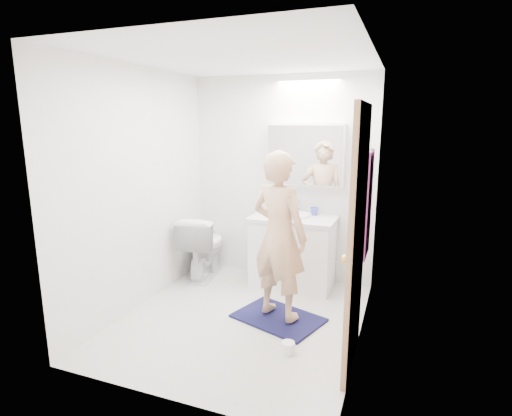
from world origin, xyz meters
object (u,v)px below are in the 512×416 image
at_px(soap_bottle_a, 275,202).
at_px(toilet_paper_roll, 288,348).
at_px(person, 279,236).
at_px(medicine_cabinet, 305,155).
at_px(vanity_cabinet, 293,253).
at_px(toilet, 204,246).
at_px(toothbrush_cup, 314,211).
at_px(soap_bottle_b, 283,205).

xyz_separation_m(soap_bottle_a, toilet_paper_roll, (0.62, -1.54, -0.89)).
bearing_deg(person, medicine_cabinet, -69.47).
relative_size(vanity_cabinet, toilet, 1.16).
xyz_separation_m(vanity_cabinet, toilet_paper_roll, (0.35, -1.39, -0.34)).
relative_size(vanity_cabinet, toothbrush_cup, 9.11).
bearing_deg(soap_bottle_a, soap_bottle_b, 19.13).
bearing_deg(medicine_cabinet, soap_bottle_a, -169.76).
distance_m(medicine_cabinet, toilet_paper_roll, 2.18).
bearing_deg(medicine_cabinet, toilet, -164.34).
bearing_deg(soap_bottle_b, toilet, -162.11).
bearing_deg(toothbrush_cup, toilet, -168.02).
height_order(vanity_cabinet, soap_bottle_b, soap_bottle_b).
bearing_deg(toilet_paper_roll, soap_bottle_b, 108.69).
distance_m(medicine_cabinet, soap_bottle_a, 0.65).
xyz_separation_m(person, toilet_paper_roll, (0.25, -0.53, -0.79)).
relative_size(toilet, soap_bottle_a, 3.13).
relative_size(medicine_cabinet, toilet, 1.13).
bearing_deg(person, vanity_cabinet, -64.70).
relative_size(medicine_cabinet, toilet_paper_roll, 8.00).
height_order(person, soap_bottle_b, person).
height_order(medicine_cabinet, soap_bottle_a, medicine_cabinet).
distance_m(soap_bottle_b, toilet_paper_roll, 1.87).
xyz_separation_m(toilet, toothbrush_cup, (1.30, 0.27, 0.48)).
xyz_separation_m(soap_bottle_a, toothbrush_cup, (0.47, 0.01, -0.08)).
relative_size(toothbrush_cup, toilet_paper_roll, 0.90).
distance_m(vanity_cabinet, toothbrush_cup, 0.54).
relative_size(person, toilet_paper_roll, 14.33).
xyz_separation_m(medicine_cabinet, soap_bottle_a, (-0.33, -0.06, -0.56)).
bearing_deg(person, toothbrush_cup, -77.04).
height_order(medicine_cabinet, person, medicine_cabinet).
relative_size(vanity_cabinet, soap_bottle_b, 4.88).
relative_size(toilet, person, 0.49).
distance_m(vanity_cabinet, toilet, 1.10).
bearing_deg(medicine_cabinet, person, -88.28).
xyz_separation_m(toilet, soap_bottle_b, (0.91, 0.29, 0.52)).
bearing_deg(toilet, medicine_cabinet, -172.28).
height_order(medicine_cabinet, toilet_paper_roll, medicine_cabinet).
height_order(soap_bottle_a, toothbrush_cup, soap_bottle_a).
relative_size(person, soap_bottle_a, 6.35).
relative_size(soap_bottle_b, toilet_paper_roll, 1.68).
xyz_separation_m(person, toothbrush_cup, (0.10, 1.01, 0.03)).
distance_m(soap_bottle_a, toothbrush_cup, 0.47).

